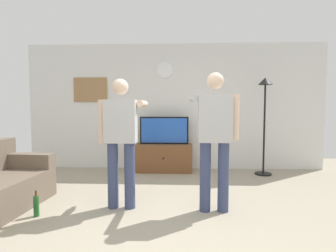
{
  "coord_description": "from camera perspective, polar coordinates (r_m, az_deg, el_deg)",
  "views": [
    {
      "loc": [
        0.12,
        -2.96,
        1.34
      ],
      "look_at": [
        -0.06,
        1.2,
        1.05
      ],
      "focal_mm": 28.86,
      "sensor_mm": 36.0,
      "label": 1
    }
  ],
  "objects": [
    {
      "name": "ground_plane",
      "position": [
        3.25,
        0.17,
        -20.32
      ],
      "size": [
        8.4,
        8.4,
        0.0
      ],
      "primitive_type": "plane",
      "color": "#9E937F"
    },
    {
      "name": "back_wall",
      "position": [
        5.92,
        1.33,
        4.07
      ],
      "size": [
        6.4,
        0.1,
        2.7
      ],
      "primitive_type": "cube",
      "color": "silver",
      "rests_on": "ground_plane"
    },
    {
      "name": "tv_stand",
      "position": [
        5.67,
        -0.83,
        -6.73
      ],
      "size": [
        1.16,
        0.45,
        0.57
      ],
      "color": "brown",
      "rests_on": "ground_plane"
    },
    {
      "name": "television",
      "position": [
        5.64,
        -0.81,
        -0.92
      ],
      "size": [
        1.01,
        0.07,
        0.57
      ],
      "color": "black",
      "rests_on": "tv_stand"
    },
    {
      "name": "wall_clock",
      "position": [
        5.92,
        -0.69,
        11.72
      ],
      "size": [
        0.33,
        0.03,
        0.33
      ],
      "primitive_type": "cylinder",
      "rotation": [
        1.57,
        0.0,
        0.0
      ],
      "color": "white"
    },
    {
      "name": "framed_picture",
      "position": [
        6.19,
        -16.03,
        7.35
      ],
      "size": [
        0.74,
        0.04,
        0.53
      ],
      "primitive_type": "cube",
      "color": "#997047"
    },
    {
      "name": "floor_lamp",
      "position": [
        5.64,
        19.77,
        4.09
      ],
      "size": [
        0.32,
        0.32,
        1.92
      ],
      "color": "black",
      "rests_on": "ground_plane"
    },
    {
      "name": "person_standing_nearer_lamp",
      "position": [
        3.61,
        -9.88,
        -1.98
      ],
      "size": [
        0.59,
        0.78,
        1.71
      ],
      "color": "#384266",
      "rests_on": "ground_plane"
    },
    {
      "name": "person_standing_nearer_couch",
      "position": [
        3.48,
        9.81,
        -1.5
      ],
      "size": [
        0.6,
        0.78,
        1.77
      ],
      "color": "#384266",
      "rests_on": "ground_plane"
    },
    {
      "name": "beverage_bottle",
      "position": [
        3.81,
        -26.06,
        -14.91
      ],
      "size": [
        0.07,
        0.07,
        0.32
      ],
      "color": "#1E5923",
      "rests_on": "ground_plane"
    }
  ]
}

